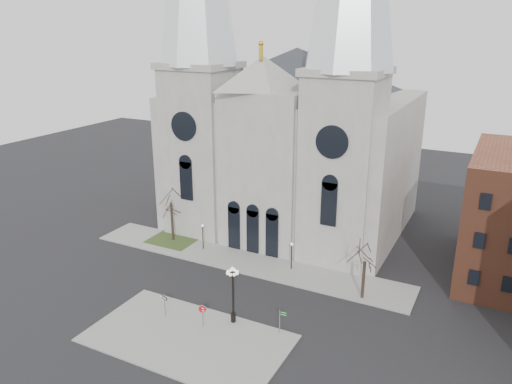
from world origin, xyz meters
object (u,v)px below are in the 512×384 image
at_px(stop_sign, 203,311).
at_px(one_way_sign, 164,302).
at_px(globe_lamp, 233,288).
at_px(street_name_sign, 280,320).

distance_m(stop_sign, one_way_sign, 4.31).
height_order(stop_sign, globe_lamp, globe_lamp).
relative_size(stop_sign, globe_lamp, 0.40).
distance_m(stop_sign, street_name_sign, 7.19).
bearing_deg(street_name_sign, one_way_sign, -169.86).
xyz_separation_m(stop_sign, street_name_sign, (6.78, 2.39, -0.26)).
xyz_separation_m(stop_sign, globe_lamp, (2.06, 2.04, 1.95)).
xyz_separation_m(stop_sign, one_way_sign, (-4.30, -0.05, -0.16)).
bearing_deg(street_name_sign, globe_lamp, -178.01).
bearing_deg(globe_lamp, street_name_sign, 4.28).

